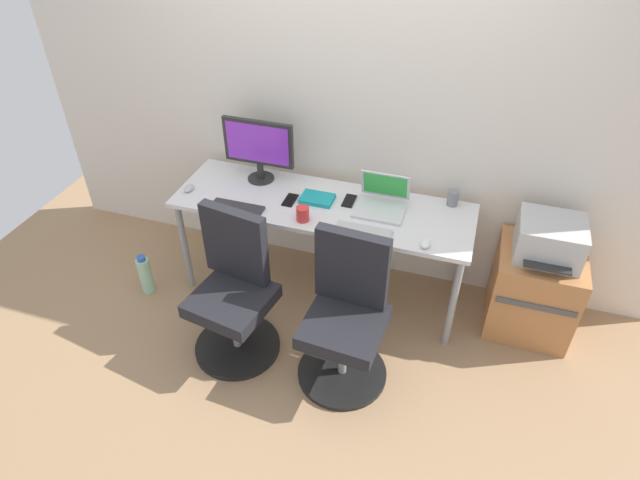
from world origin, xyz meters
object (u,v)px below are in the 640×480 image
(water_bottle_on_floor, at_px, (145,275))
(open_laptop, at_px, (382,201))
(office_chair_right, at_px, (346,318))
(side_cabinet, at_px, (533,290))
(printer, at_px, (550,239))
(desktop_monitor, at_px, (258,146))
(office_chair_left, at_px, (234,292))
(coffee_mug, at_px, (303,214))

(water_bottle_on_floor, xyz_separation_m, open_laptop, (1.55, 0.47, 0.64))
(water_bottle_on_floor, bearing_deg, office_chair_right, -8.76)
(side_cabinet, bearing_deg, open_laptop, -178.85)
(printer, relative_size, desktop_monitor, 0.83)
(printer, bearing_deg, office_chair_left, -157.47)
(desktop_monitor, bearing_deg, office_chair_right, -43.56)
(open_laptop, bearing_deg, printer, 1.10)
(office_chair_right, bearing_deg, open_laptop, 87.88)
(water_bottle_on_floor, xyz_separation_m, desktop_monitor, (0.69, 0.56, 0.84))
(office_chair_left, bearing_deg, open_laptop, 44.15)
(side_cabinet, height_order, open_laptop, open_laptop)
(desktop_monitor, bearing_deg, water_bottle_on_floor, -141.01)
(office_chair_right, height_order, printer, office_chair_right)
(office_chair_left, distance_m, printer, 1.91)
(office_chair_right, relative_size, printer, 2.35)
(printer, bearing_deg, desktop_monitor, 177.89)
(side_cabinet, bearing_deg, desktop_monitor, 177.92)
(printer, height_order, open_laptop, open_laptop)
(office_chair_right, distance_m, coffee_mug, 0.69)
(side_cabinet, height_order, water_bottle_on_floor, side_cabinet)
(side_cabinet, height_order, coffee_mug, coffee_mug)
(water_bottle_on_floor, distance_m, coffee_mug, 1.30)
(side_cabinet, height_order, printer, printer)
(side_cabinet, distance_m, water_bottle_on_floor, 2.62)
(office_chair_left, bearing_deg, side_cabinet, 22.56)
(office_chair_left, height_order, printer, office_chair_left)
(office_chair_left, height_order, desktop_monitor, desktop_monitor)
(side_cabinet, bearing_deg, office_chair_left, -157.44)
(desktop_monitor, bearing_deg, office_chair_left, -80.44)
(water_bottle_on_floor, bearing_deg, desktop_monitor, 38.99)
(side_cabinet, bearing_deg, coffee_mug, -168.40)
(printer, xyz_separation_m, water_bottle_on_floor, (-2.57, -0.49, -0.56))
(side_cabinet, xyz_separation_m, water_bottle_on_floor, (-2.57, -0.49, -0.15))
(printer, height_order, coffee_mug, printer)
(desktop_monitor, xyz_separation_m, open_laptop, (0.86, -0.09, -0.20))
(open_laptop, bearing_deg, coffee_mug, -147.19)
(side_cabinet, distance_m, coffee_mug, 1.56)
(office_chair_left, distance_m, open_laptop, 1.07)
(printer, xyz_separation_m, coffee_mug, (-1.45, -0.30, 0.07))
(water_bottle_on_floor, distance_m, open_laptop, 1.74)
(side_cabinet, bearing_deg, water_bottle_on_floor, -169.21)
(office_chair_left, distance_m, desktop_monitor, 0.98)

